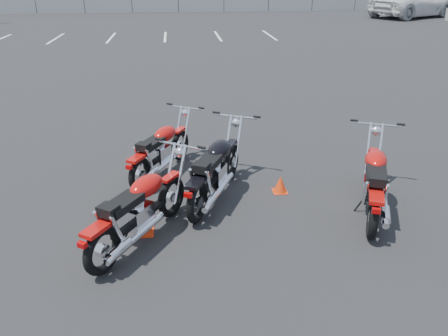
{
  "coord_description": "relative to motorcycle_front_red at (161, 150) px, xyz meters",
  "views": [
    {
      "loc": [
        -0.5,
        -5.72,
        3.58
      ],
      "look_at": [
        0.2,
        0.6,
        0.65
      ],
      "focal_mm": 35.0,
      "sensor_mm": 36.0,
      "label": 1
    }
  ],
  "objects": [
    {
      "name": "ground",
      "position": [
        0.84,
        -1.88,
        -0.49
      ],
      "size": [
        120.0,
        120.0,
        0.0
      ],
      "primitive_type": "plane",
      "color": "black",
      "rests_on": "ground"
    },
    {
      "name": "motorcycle_front_red",
      "position": [
        0.0,
        0.0,
        0.0
      ],
      "size": [
        1.44,
        2.08,
        1.07
      ],
      "color": "black",
      "rests_on": "ground"
    },
    {
      "name": "motorcycle_second_black",
      "position": [
        0.92,
        -1.06,
        0.04
      ],
      "size": [
        1.45,
        2.29,
        1.16
      ],
      "color": "black",
      "rests_on": "ground"
    },
    {
      "name": "motorcycle_third_red",
      "position": [
        -0.25,
        -2.24,
        0.03
      ],
      "size": [
        1.65,
        2.17,
        1.14
      ],
      "color": "black",
      "rests_on": "ground"
    },
    {
      "name": "motorcycle_rear_red",
      "position": [
        3.36,
        -1.76,
        0.04
      ],
      "size": [
        1.35,
        2.3,
        1.15
      ],
      "color": "black",
      "rests_on": "ground"
    },
    {
      "name": "training_cone_near",
      "position": [
        2.06,
        -0.97,
        -0.34
      ],
      "size": [
        0.25,
        0.25,
        0.3
      ],
      "color": "red",
      "rests_on": "ground"
    },
    {
      "name": "training_cone_extra",
      "position": [
        -0.24,
        -2.02,
        -0.31
      ],
      "size": [
        0.3,
        0.3,
        0.36
      ],
      "color": "red",
      "rests_on": "ground"
    },
    {
      "name": "chainlink_fence",
      "position": [
        0.84,
        33.12,
        0.41
      ],
      "size": [
        80.06,
        0.06,
        1.8
      ],
      "color": "gray",
      "rests_on": "ground"
    },
    {
      "name": "parking_line_stripes",
      "position": [
        -1.66,
        18.12,
        -0.48
      ],
      "size": [
        15.12,
        4.0,
        0.01
      ],
      "color": "silver",
      "rests_on": "ground"
    }
  ]
}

